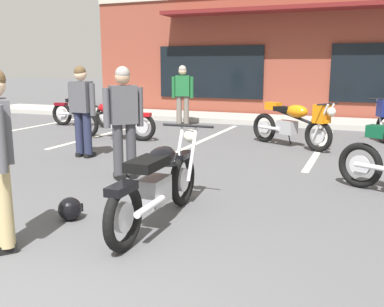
# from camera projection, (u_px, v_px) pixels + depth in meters

# --- Properties ---
(ground_plane) EXTENTS (80.00, 80.00, 0.00)m
(ground_plane) POSITION_uv_depth(u_px,v_px,m) (195.00, 188.00, 6.14)
(ground_plane) COLOR #515154
(sidewalk_kerb) EXTENTS (22.00, 1.80, 0.14)m
(sidewalk_kerb) POSITION_uv_depth(u_px,v_px,m) (289.00, 121.00, 12.94)
(sidewalk_kerb) COLOR #A8A59E
(sidewalk_kerb) RESTS_ON ground_plane
(brick_storefront_building) EXTENTS (14.09, 7.08, 4.10)m
(brick_storefront_building) POSITION_uv_depth(u_px,v_px,m) (310.00, 55.00, 16.21)
(brick_storefront_building) COLOR brown
(brick_storefront_building) RESTS_ON ground_plane
(painted_stall_lines) EXTENTS (13.01, 4.80, 0.01)m
(painted_stall_lines) POSITION_uv_depth(u_px,v_px,m) (260.00, 143.00, 9.69)
(painted_stall_lines) COLOR silver
(painted_stall_lines) RESTS_ON ground_plane
(motorcycle_foreground_classic) EXTENTS (0.66, 2.11, 0.98)m
(motorcycle_foreground_classic) POSITION_uv_depth(u_px,v_px,m) (158.00, 182.00, 4.69)
(motorcycle_foreground_classic) COLOR black
(motorcycle_foreground_classic) RESTS_ON ground_plane
(motorcycle_silver_naked) EXTENTS (1.88, 1.32, 0.98)m
(motorcycle_silver_naked) POSITION_uv_depth(u_px,v_px,m) (294.00, 122.00, 9.06)
(motorcycle_silver_naked) COLOR black
(motorcycle_silver_naked) RESTS_ON ground_plane
(motorcycle_blue_standard) EXTENTS (2.11, 0.66, 0.98)m
(motorcycle_blue_standard) POSITION_uv_depth(u_px,v_px,m) (84.00, 110.00, 12.14)
(motorcycle_blue_standard) COLOR black
(motorcycle_blue_standard) RESTS_ON ground_plane
(motorcycle_orange_scrambler) EXTENTS (2.11, 0.66, 0.98)m
(motorcycle_orange_scrambler) POSITION_uv_depth(u_px,v_px,m) (113.00, 119.00, 10.07)
(motorcycle_orange_scrambler) COLOR black
(motorcycle_orange_scrambler) RESTS_ON ground_plane
(person_in_black_shirt) EXTENTS (0.60, 0.36, 1.68)m
(person_in_black_shirt) POSITION_uv_depth(u_px,v_px,m) (183.00, 92.00, 12.12)
(person_in_black_shirt) COLOR black
(person_in_black_shirt) RESTS_ON ground_plane
(person_by_back_row) EXTENTS (0.61, 0.30, 1.68)m
(person_by_back_row) POSITION_uv_depth(u_px,v_px,m) (82.00, 106.00, 8.02)
(person_by_back_row) COLOR black
(person_by_back_row) RESTS_ON ground_plane
(person_near_building) EXTENTS (0.49, 0.50, 1.68)m
(person_near_building) POSITION_uv_depth(u_px,v_px,m) (124.00, 116.00, 6.46)
(person_near_building) COLOR black
(person_near_building) RESTS_ON ground_plane
(helmet_on_pavement) EXTENTS (0.26, 0.26, 0.26)m
(helmet_on_pavement) POSITION_uv_depth(u_px,v_px,m) (70.00, 209.00, 4.87)
(helmet_on_pavement) COLOR black
(helmet_on_pavement) RESTS_ON ground_plane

